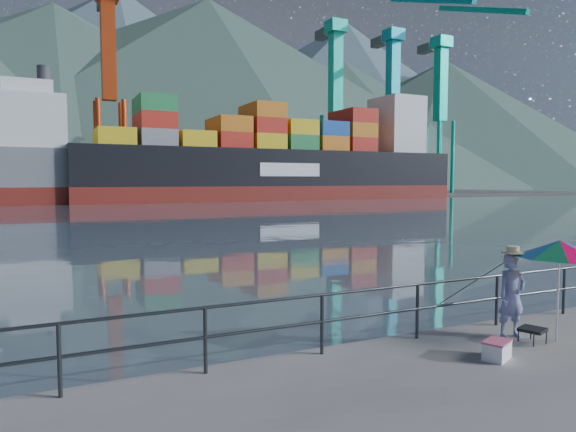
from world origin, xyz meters
The scene contains 12 objects.
harbor_water centered at (0.00, 130.00, 0.00)m, with size 500.00×280.00×0.00m, color #4C5A67.
far_dock centered at (10.00, 93.00, 0.00)m, with size 200.00×40.00×0.40m, color #514F4C.
guardrail centered at (0.00, 1.70, 0.52)m, with size 22.00×0.06×1.03m.
mountains centered at (38.82, 207.75, 35.55)m, with size 600.00×332.80×80.00m.
port_cranes centered at (31.00, 84.00, 16.00)m, with size 116.00×28.00×38.40m.
container_stacks centered at (32.65, 93.06, 3.06)m, with size 58.00×5.40×7.80m.
fisherman centered at (2.61, 1.01, 0.78)m, with size 0.57×0.37×1.55m, color #303D97.
beach_umbrella centered at (3.16, 0.48, 1.68)m, with size 1.58×1.58×1.84m.
folding_stool centered at (2.69, 0.60, 0.14)m, with size 0.52×0.52×0.27m.
cooler_bag centered at (1.44, 0.26, 0.14)m, with size 0.48×0.32×0.28m, color white.
fishing_rod centered at (2.54, 1.84, 0.00)m, with size 0.02×0.02×2.23m, color black.
container_ship centered at (30.44, 70.01, 5.81)m, with size 62.16×10.36×18.10m.
Camera 1 is at (-5.11, -5.64, 2.90)m, focal length 32.00 mm.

